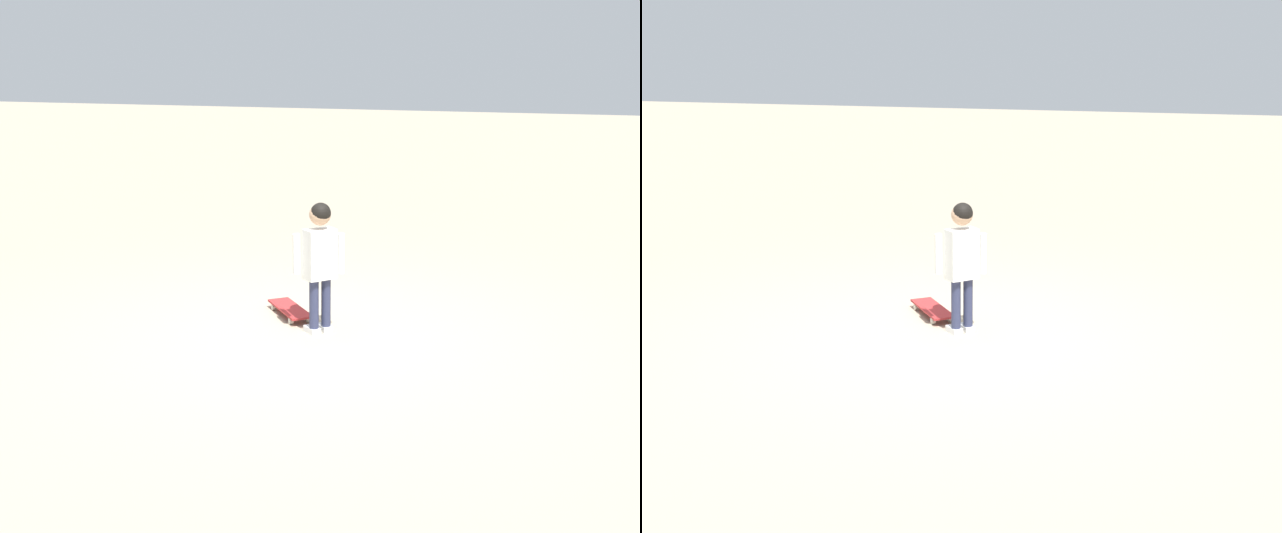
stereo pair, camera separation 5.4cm
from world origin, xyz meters
The scene contains 3 objects.
ground_plane centered at (0.00, 0.00, 0.00)m, with size 50.00×50.00×0.00m, color tan.
child_person centered at (0.03, 0.12, 0.66)m, with size 0.39×0.28×1.06m.
skateboard centered at (-0.35, 0.47, 0.06)m, with size 0.54×0.58×0.07m.
Camera 2 is at (2.05, -5.98, 2.21)m, focal length 47.39 mm.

